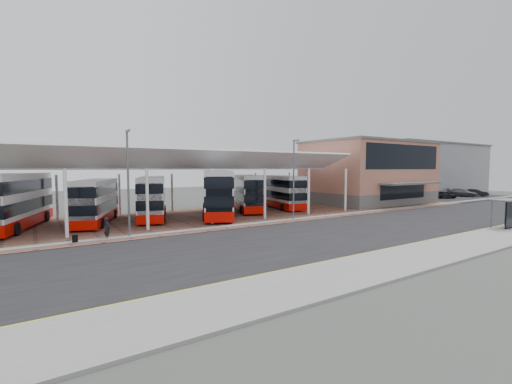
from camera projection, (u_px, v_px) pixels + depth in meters
ground at (323, 232)px, 28.31m from camera, size 140.00×140.00×0.00m
road at (332, 234)px, 27.48m from camera, size 120.00×14.00×0.02m
forecourt at (257, 213)px, 40.26m from camera, size 72.00×16.00×0.06m
sidewalk at (428, 254)px, 20.79m from camera, size 120.00×4.00×0.14m
north_kerb at (278, 221)px, 33.49m from camera, size 120.00×0.80×0.14m
carpark_surface at (464, 198)px, 60.67m from camera, size 22.00×10.00×0.08m
yellow_line_near at (399, 248)px, 22.47m from camera, size 120.00×0.12×0.01m
yellow_line_far at (395, 247)px, 22.72m from camera, size 120.00×0.12×0.01m
canopy at (189, 163)px, 36.27m from camera, size 37.00×11.63×7.07m
terminal at (369, 172)px, 52.16m from camera, size 18.40×14.40×9.25m
warehouse at (406, 169)px, 74.19m from camera, size 30.50×20.50×10.25m
lamp_west at (128, 180)px, 25.61m from camera, size 0.16×0.90×8.07m
lamp_east at (294, 177)px, 34.34m from camera, size 0.16×0.90×8.07m
bus_0 at (15, 201)px, 29.28m from camera, size 5.97×11.83×4.76m
bus_1 at (96, 202)px, 32.23m from camera, size 5.64×10.19×4.13m
bus_2 at (152, 198)px, 35.39m from camera, size 5.62×10.68×4.31m
bus_3 at (217, 194)px, 36.99m from camera, size 7.47×12.02×4.93m
bus_4 at (246, 193)px, 42.17m from camera, size 6.11×10.76×4.37m
bus_5 at (280, 192)px, 44.86m from camera, size 4.45×10.56×4.24m
pedestrian at (107, 228)px, 25.02m from camera, size 0.56×0.68×1.61m
suitcase at (75, 239)px, 23.64m from camera, size 0.35×0.25×0.60m
carpark_car_a at (444, 195)px, 58.49m from camera, size 4.00×3.47×1.30m
carpark_car_b at (462, 192)px, 62.62m from camera, size 3.62×5.38×1.45m
carpark_car_c at (475, 193)px, 63.10m from camera, size 3.55×4.09×1.33m
bus_shelter at (511, 210)px, 29.61m from camera, size 3.05×1.44×2.42m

